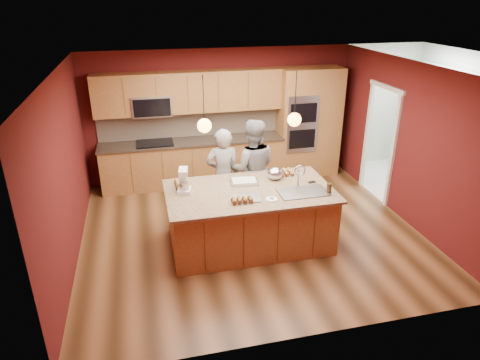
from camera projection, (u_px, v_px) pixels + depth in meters
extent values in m
plane|color=#452A15|center=(250.00, 231.00, 7.24)|extent=(5.50, 5.50, 0.00)
plane|color=white|center=(252.00, 68.00, 6.15)|extent=(5.50, 5.50, 0.00)
plane|color=#501312|center=(221.00, 115.00, 8.92)|extent=(5.50, 0.00, 5.50)
plane|color=#501312|center=(312.00, 238.00, 4.47)|extent=(5.50, 0.00, 5.50)
plane|color=#501312|center=(65.00, 172.00, 6.11)|extent=(0.00, 5.00, 5.00)
plane|color=#501312|center=(407.00, 143.00, 7.27)|extent=(0.00, 5.00, 5.00)
cube|color=olive|center=(193.00, 163.00, 8.88)|extent=(3.70, 0.60, 0.90)
cube|color=black|center=(192.00, 142.00, 8.68)|extent=(3.74, 0.64, 0.04)
cube|color=beige|center=(190.00, 123.00, 8.82)|extent=(3.70, 0.03, 0.56)
cube|color=olive|center=(189.00, 92.00, 8.40)|extent=(3.70, 0.36, 0.80)
cube|color=black|center=(155.00, 143.00, 8.50)|extent=(0.72, 0.52, 0.03)
cube|color=#9EA0A4|center=(152.00, 105.00, 8.31)|extent=(0.76, 0.40, 0.40)
cube|color=olive|center=(297.00, 123.00, 9.07)|extent=(0.80, 0.60, 2.30)
cube|color=#9EA0A4|center=(303.00, 125.00, 8.78)|extent=(0.66, 0.04, 1.20)
cube|color=olive|center=(326.00, 121.00, 9.21)|extent=(0.50, 0.60, 2.30)
plane|color=silver|center=(402.00, 182.00, 9.08)|extent=(2.60, 2.60, 0.00)
plane|color=beige|center=(451.00, 118.00, 8.72)|extent=(0.00, 2.70, 2.70)
cube|color=white|center=(449.00, 89.00, 8.44)|extent=(0.35, 2.40, 0.75)
cylinder|color=black|center=(203.00, 101.00, 5.80)|extent=(0.01, 0.01, 0.70)
sphere|color=#FFAD48|center=(204.00, 126.00, 5.94)|extent=(0.20, 0.20, 0.20)
cylinder|color=black|center=(296.00, 96.00, 6.08)|extent=(0.01, 0.01, 0.70)
sphere|color=#FFAD48|center=(294.00, 120.00, 6.22)|extent=(0.20, 0.20, 0.20)
cube|color=olive|center=(249.00, 218.00, 6.71)|extent=(2.44, 1.32, 0.90)
cube|color=tan|center=(250.00, 191.00, 6.52)|extent=(2.54, 1.42, 0.04)
cube|color=#9EA0A4|center=(303.00, 197.00, 6.48)|extent=(0.73, 0.43, 0.18)
imported|color=black|center=(223.00, 175.00, 7.36)|extent=(0.62, 0.42, 1.64)
imported|color=gray|center=(252.00, 169.00, 7.45)|extent=(0.98, 0.83, 1.76)
cube|color=white|center=(184.00, 190.00, 6.44)|extent=(0.24, 0.28, 0.06)
cube|color=white|center=(183.00, 178.00, 6.47)|extent=(0.11, 0.09, 0.25)
cube|color=white|center=(183.00, 172.00, 6.34)|extent=(0.17, 0.27, 0.10)
cylinder|color=silver|center=(184.00, 187.00, 6.38)|extent=(0.14, 0.14, 0.13)
cube|color=silver|center=(244.00, 182.00, 6.76)|extent=(0.46, 0.36, 0.03)
cube|color=silver|center=(244.00, 181.00, 6.75)|extent=(0.40, 0.30, 0.02)
cube|color=#9EA0A4|center=(247.00, 198.00, 6.24)|extent=(0.43, 0.34, 0.02)
ellipsoid|color=silver|center=(275.00, 173.00, 6.85)|extent=(0.25, 0.25, 0.21)
cylinder|color=white|center=(272.00, 199.00, 6.21)|extent=(0.17, 0.17, 0.01)
cylinder|color=#332512|center=(329.00, 188.00, 6.40)|extent=(0.08, 0.08, 0.15)
cube|color=black|center=(312.00, 182.00, 6.77)|extent=(0.13, 0.09, 0.01)
cube|color=white|center=(440.00, 167.00, 8.68)|extent=(0.62, 0.63, 0.88)
cube|color=white|center=(420.00, 152.00, 9.32)|extent=(0.69, 0.70, 1.02)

